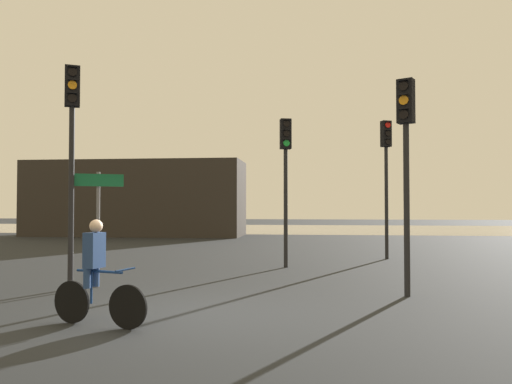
% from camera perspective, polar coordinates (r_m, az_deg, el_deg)
% --- Properties ---
extents(ground_plane, '(120.00, 120.00, 0.00)m').
position_cam_1_polar(ground_plane, '(8.67, -7.16, -13.75)').
color(ground_plane, black).
extents(water_strip, '(80.00, 16.00, 0.01)m').
position_cam_1_polar(water_strip, '(39.81, 3.51, -4.22)').
color(water_strip, gray).
rests_on(water_strip, ground).
extents(distant_building, '(13.17, 4.00, 4.56)m').
position_cam_1_polar(distant_building, '(31.60, -13.54, -0.74)').
color(distant_building, '#2D2823').
rests_on(distant_building, ground).
extents(traffic_light_near_left, '(0.39, 0.41, 4.93)m').
position_cam_1_polar(traffic_light_near_left, '(11.80, -20.30, 6.14)').
color(traffic_light_near_left, black).
rests_on(traffic_light_near_left, ground).
extents(traffic_light_far_right, '(0.39, 0.40, 4.77)m').
position_cam_1_polar(traffic_light_far_right, '(17.84, 14.66, 3.19)').
color(traffic_light_far_right, black).
rests_on(traffic_light_far_right, ground).
extents(traffic_light_near_right, '(0.40, 0.42, 4.41)m').
position_cam_1_polar(traffic_light_near_right, '(10.63, 16.77, 5.17)').
color(traffic_light_near_right, black).
rests_on(traffic_light_near_right, ground).
extents(traffic_light_center, '(0.37, 0.39, 4.43)m').
position_cam_1_polar(traffic_light_center, '(14.93, 3.41, 3.21)').
color(traffic_light_center, black).
rests_on(traffic_light_center, ground).
extents(direction_sign_post, '(0.99, 0.54, 2.60)m').
position_cam_1_polar(direction_sign_post, '(11.83, -17.59, -2.16)').
color(direction_sign_post, slate).
rests_on(direction_sign_post, ground).
extents(cyclist, '(1.66, 0.60, 1.62)m').
position_cam_1_polar(cyclist, '(8.09, -17.82, -8.69)').
color(cyclist, black).
rests_on(cyclist, ground).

